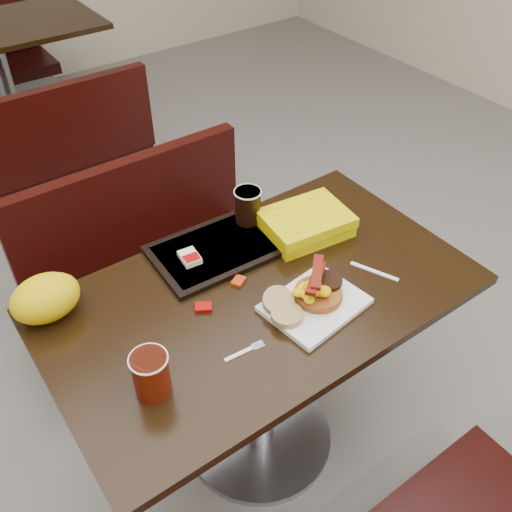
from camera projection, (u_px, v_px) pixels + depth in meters
floor at (259, 438)px, 2.09m from camera, size 6.00×7.00×0.01m
table_near at (260, 375)px, 1.84m from camera, size 1.20×0.70×0.75m
bench_near_n at (157, 262)px, 2.28m from camera, size 1.00×0.46×0.72m
table_far at (7, 91)px, 3.43m from camera, size 1.20×0.70×0.75m
bench_far_s at (49, 140)px, 3.01m from camera, size 1.00×0.46×0.72m
platter at (315, 305)px, 1.55m from camera, size 0.28×0.23×0.02m
pancake_stack at (318, 293)px, 1.55m from camera, size 0.15×0.15×0.03m
sausage_patty at (328, 281)px, 1.56m from camera, size 0.09×0.09×0.01m
scrambled_eggs at (312, 290)px, 1.51m from camera, size 0.09×0.08×0.04m
bacon_strips at (316, 277)px, 1.50m from camera, size 0.16×0.15×0.01m
muffin_bottom at (287, 315)px, 1.49m from camera, size 0.10×0.10×0.02m
muffin_top at (278, 301)px, 1.52m from camera, size 0.11×0.11×0.05m
coffee_cup_near at (151, 375)px, 1.31m from camera, size 0.10×0.10×0.12m
fork at (239, 354)px, 1.43m from camera, size 0.11×0.03×0.00m
knife at (374, 271)px, 1.66m from camera, size 0.07×0.14×0.00m
condiment_syrup at (239, 281)px, 1.62m from camera, size 0.05×0.05×0.01m
condiment_ketchup at (204, 307)px, 1.54m from camera, size 0.06×0.05×0.01m
tray at (214, 251)px, 1.72m from camera, size 0.38×0.28×0.02m
hashbrown_sleeve_left at (190, 257)px, 1.67m from camera, size 0.06×0.07×0.02m
coffee_cup_far at (248, 206)px, 1.78m from camera, size 0.10×0.10×0.11m
clamshell at (306, 223)px, 1.78m from camera, size 0.28×0.23×0.07m
paper_bag at (45, 298)px, 1.49m from camera, size 0.21×0.17×0.13m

